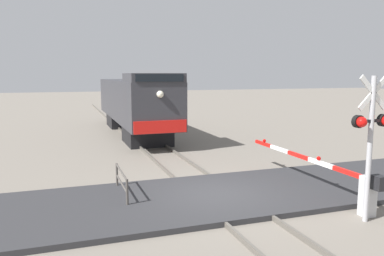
{
  "coord_description": "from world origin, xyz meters",
  "views": [
    {
      "loc": [
        -4.74,
        -11.19,
        4.04
      ],
      "look_at": [
        0.93,
        5.2,
        1.59
      ],
      "focal_mm": 35.88,
      "sensor_mm": 36.0,
      "label": 1
    }
  ],
  "objects_px": {
    "crossing_signal": "(371,132)",
    "guard_railing": "(122,181)",
    "locomotive": "(134,102)",
    "crossing_gate": "(342,178)"
  },
  "relations": [
    {
      "from": "crossing_signal",
      "to": "guard_railing",
      "type": "height_order",
      "value": "crossing_signal"
    },
    {
      "from": "locomotive",
      "to": "crossing_signal",
      "type": "bearing_deg",
      "value": -79.98
    },
    {
      "from": "crossing_signal",
      "to": "crossing_gate",
      "type": "height_order",
      "value": "crossing_signal"
    },
    {
      "from": "crossing_gate",
      "to": "locomotive",
      "type": "bearing_deg",
      "value": 102.03
    },
    {
      "from": "locomotive",
      "to": "guard_railing",
      "type": "bearing_deg",
      "value": -102.44
    },
    {
      "from": "guard_railing",
      "to": "crossing_signal",
      "type": "bearing_deg",
      "value": -34.23
    },
    {
      "from": "locomotive",
      "to": "guard_railing",
      "type": "distance_m",
      "value": 13.84
    },
    {
      "from": "guard_railing",
      "to": "locomotive",
      "type": "bearing_deg",
      "value": 77.56
    },
    {
      "from": "locomotive",
      "to": "crossing_gate",
      "type": "height_order",
      "value": "locomotive"
    },
    {
      "from": "locomotive",
      "to": "crossing_signal",
      "type": "height_order",
      "value": "locomotive"
    }
  ]
}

